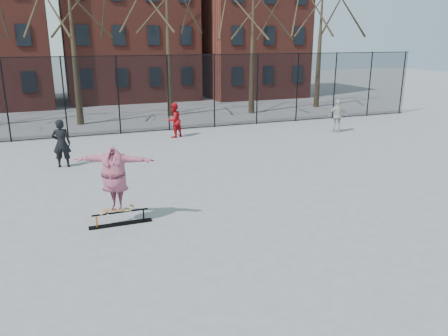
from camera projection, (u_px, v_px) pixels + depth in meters
name	position (u px, v px, depth m)	size (l,w,h in m)	color
ground	(243.00, 226.00, 11.62)	(100.00, 100.00, 0.00)	slate
skate_rail	(121.00, 219.00, 11.70)	(1.67, 0.26, 0.37)	black
skateboard	(117.00, 210.00, 11.60)	(0.79, 0.19, 0.09)	olive
skater	(115.00, 178.00, 11.34)	(2.09, 0.57, 1.70)	#6C3687
bystander_black	(61.00, 143.00, 16.71)	(0.68, 0.45, 1.87)	black
bystander_red	(174.00, 120.00, 21.83)	(0.84, 0.65, 1.73)	red
bystander_white	(338.00, 116.00, 22.98)	(1.02, 0.42, 1.73)	#B8B2AB
fence	(145.00, 93.00, 22.68)	(34.03, 0.07, 4.00)	black
rowhouses	(120.00, 21.00, 33.43)	(29.00, 7.00, 13.00)	maroon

